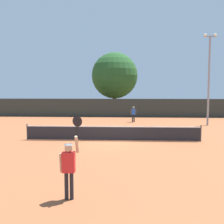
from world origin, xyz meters
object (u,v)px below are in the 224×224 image
object	(u,v)px
player_receiving	(133,113)
player_serving	(69,163)
tennis_ball	(118,134)
parked_car_mid	(165,106)
light_pole	(209,74)
large_tree	(115,76)
parked_car_near	(134,107)

from	to	relation	value
player_receiving	player_serving	bearing A→B (deg)	82.69
tennis_ball	parked_car_mid	bearing A→B (deg)	72.78
light_pole	large_tree	xyz separation A→B (m)	(-9.31, 12.74, 0.51)
player_receiving	light_pole	xyz separation A→B (m)	(6.89, -2.07, 3.84)
tennis_ball	light_pole	size ratio (longest dim) A/B	0.01
player_serving	player_receiving	distance (m)	19.43
player_serving	parked_car_near	distance (m)	31.71
tennis_ball	player_serving	bearing A→B (deg)	-95.43
large_tree	player_receiving	bearing A→B (deg)	-77.24
player_serving	large_tree	xyz separation A→B (m)	(0.06, 29.94, 4.17)
player_receiving	parked_car_near	distance (m)	12.31
player_receiving	tennis_ball	bearing A→B (deg)	79.79
parked_car_mid	player_serving	bearing A→B (deg)	-99.24
large_tree	player_serving	bearing A→B (deg)	-90.11
player_serving	parked_car_mid	xyz separation A→B (m)	(7.58, 32.60, -0.37)
large_tree	light_pole	bearing A→B (deg)	-53.84
player_serving	light_pole	world-z (taller)	light_pole
player_serving	player_receiving	bearing A→B (deg)	82.69
light_pole	parked_car_mid	world-z (taller)	light_pole
parked_car_mid	light_pole	bearing A→B (deg)	-79.54
player_serving	light_pole	xyz separation A→B (m)	(9.37, 17.20, 3.66)
light_pole	large_tree	bearing A→B (deg)	126.16
player_serving	light_pole	bearing A→B (deg)	61.42
player_receiving	large_tree	xyz separation A→B (m)	(-2.42, 10.67, 4.36)
player_receiving	light_pole	size ratio (longest dim) A/B	0.19
tennis_ball	parked_car_near	world-z (taller)	parked_car_near
player_receiving	parked_car_mid	size ratio (longest dim) A/B	0.36
parked_car_near	large_tree	bearing A→B (deg)	-156.88
parked_car_near	player_receiving	bearing A→B (deg)	-98.99
tennis_ball	parked_car_near	distance (m)	19.93
light_pole	large_tree	distance (m)	15.79
tennis_ball	parked_car_near	bearing A→B (deg)	85.00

